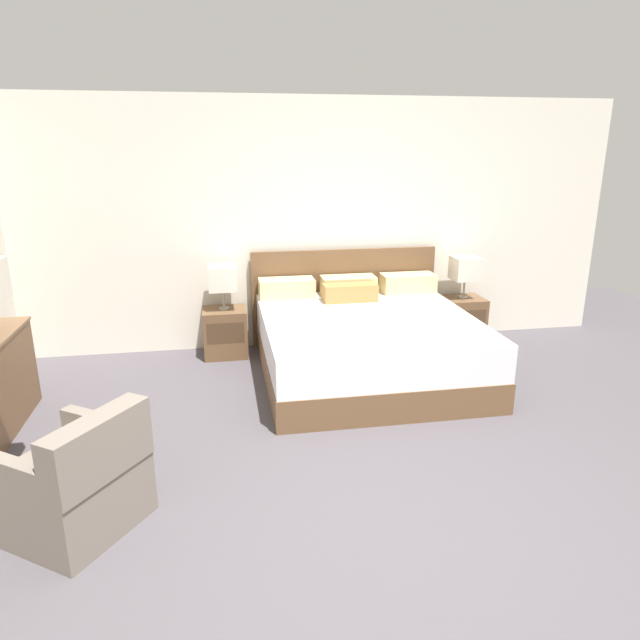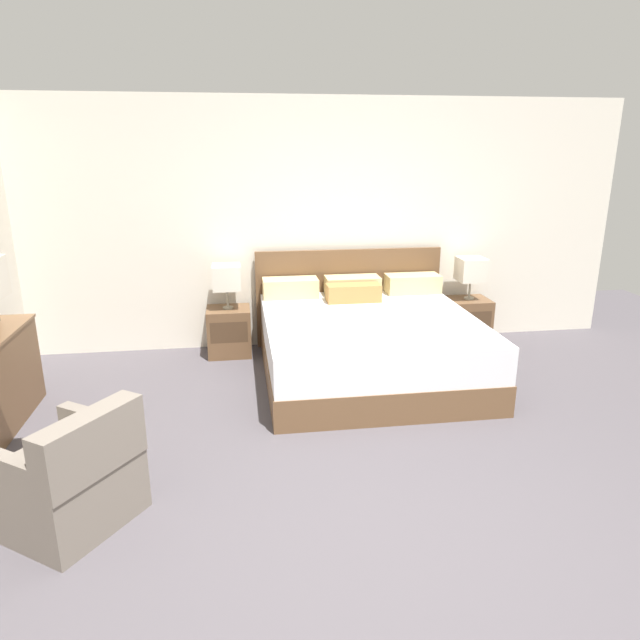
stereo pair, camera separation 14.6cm
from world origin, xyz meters
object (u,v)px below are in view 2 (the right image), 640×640
object	(u,v)px
bed	(368,342)
armchair_by_window	(69,480)
nightstand_right	(467,321)
table_lamp_right	(471,270)
table_lamp_left	(227,278)
nightstand_left	(229,331)

from	to	relation	value
bed	armchair_by_window	distance (m)	3.03
nightstand_right	table_lamp_right	size ratio (longest dim) A/B	1.10
nightstand_right	table_lamp_left	xyz separation A→B (m)	(-2.69, 0.00, 0.59)
table_lamp_left	armchair_by_window	xyz separation A→B (m)	(-0.92, -2.79, -0.57)
table_lamp_right	armchair_by_window	xyz separation A→B (m)	(-3.60, -2.79, -0.57)
table_lamp_left	table_lamp_right	world-z (taller)	same
armchair_by_window	bed	bearing A→B (deg)	41.63
table_lamp_right	nightstand_right	bearing A→B (deg)	-90.00
nightstand_left	nightstand_right	world-z (taller)	same
nightstand_left	nightstand_right	size ratio (longest dim) A/B	1.00
bed	nightstand_right	world-z (taller)	bed
bed	table_lamp_left	world-z (taller)	bed
bed	table_lamp_left	xyz separation A→B (m)	(-1.34, 0.78, 0.52)
table_lamp_left	armchair_by_window	world-z (taller)	table_lamp_left
nightstand_right	armchair_by_window	world-z (taller)	armchair_by_window
table_lamp_left	table_lamp_right	distance (m)	2.69
table_lamp_right	table_lamp_left	bearing A→B (deg)	180.00
nightstand_right	table_lamp_right	distance (m)	0.59
table_lamp_right	armchair_by_window	world-z (taller)	table_lamp_right
bed	nightstand_right	distance (m)	1.55
nightstand_left	bed	bearing A→B (deg)	-30.05
nightstand_left	table_lamp_left	world-z (taller)	table_lamp_left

